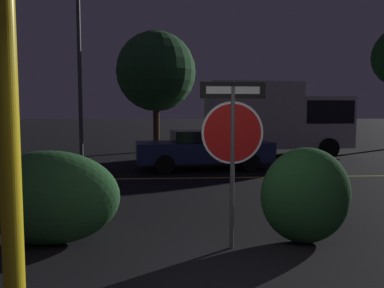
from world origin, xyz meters
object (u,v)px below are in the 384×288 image
at_px(hedge_bush_1, 49,198).
at_px(hedge_bush_2, 306,195).
at_px(street_lamp, 79,44).
at_px(tree_0, 156,72).
at_px(stop_sign, 233,133).
at_px(yellow_pole_left, 8,123).
at_px(passing_car_2, 203,149).
at_px(delivery_truck, 278,117).

distance_m(hedge_bush_1, hedge_bush_2, 3.67).
bearing_deg(street_lamp, tree_0, 45.12).
bearing_deg(stop_sign, yellow_pole_left, -134.97).
relative_size(passing_car_2, delivery_truck, 0.75).
bearing_deg(yellow_pole_left, delivery_truck, 65.54).
xyz_separation_m(stop_sign, hedge_bush_1, (-2.56, 0.34, -0.93)).
relative_size(hedge_bush_1, passing_car_2, 0.43).
relative_size(hedge_bush_1, delivery_truck, 0.32).
height_order(hedge_bush_1, hedge_bush_2, hedge_bush_2).
height_order(stop_sign, delivery_truck, delivery_truck).
xyz_separation_m(stop_sign, yellow_pole_left, (-2.07, -2.17, 0.19)).
xyz_separation_m(passing_car_2, delivery_truck, (3.70, 3.80, 1.02)).
height_order(hedge_bush_2, passing_car_2, hedge_bush_2).
relative_size(passing_car_2, tree_0, 0.80).
height_order(yellow_pole_left, hedge_bush_2, yellow_pole_left).
relative_size(yellow_pole_left, street_lamp, 0.48).
xyz_separation_m(hedge_bush_1, delivery_truck, (6.58, 10.86, 1.03)).
height_order(delivery_truck, tree_0, tree_0).
bearing_deg(stop_sign, hedge_bush_2, 6.20).
bearing_deg(hedge_bush_1, yellow_pole_left, -78.75).
bearing_deg(stop_sign, hedge_bush_1, 171.05).
xyz_separation_m(stop_sign, passing_car_2, (0.32, 7.41, -0.93)).
bearing_deg(hedge_bush_1, tree_0, 84.89).
distance_m(yellow_pole_left, delivery_truck, 14.69).
xyz_separation_m(stop_sign, hedge_bush_2, (1.10, 0.14, -0.91)).
xyz_separation_m(yellow_pole_left, hedge_bush_2, (3.16, 2.31, -1.10)).
distance_m(hedge_bush_1, street_lamp, 11.11).
bearing_deg(street_lamp, passing_car_2, -33.78).
distance_m(yellow_pole_left, hedge_bush_1, 2.79).
relative_size(yellow_pole_left, hedge_bush_1, 1.80).
relative_size(hedge_bush_1, hedge_bush_2, 1.44).
distance_m(yellow_pole_left, passing_car_2, 9.93).
bearing_deg(stop_sign, street_lamp, 111.21).
bearing_deg(delivery_truck, passing_car_2, -47.88).
height_order(delivery_truck, street_lamp, street_lamp).
distance_m(passing_car_2, delivery_truck, 5.40).
bearing_deg(passing_car_2, delivery_truck, 129.86).
distance_m(hedge_bush_2, passing_car_2, 7.30).
bearing_deg(yellow_pole_left, hedge_bush_1, 101.25).
height_order(stop_sign, tree_0, tree_0).
relative_size(yellow_pole_left, passing_car_2, 0.77).
distance_m(yellow_pole_left, hedge_bush_2, 4.07).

